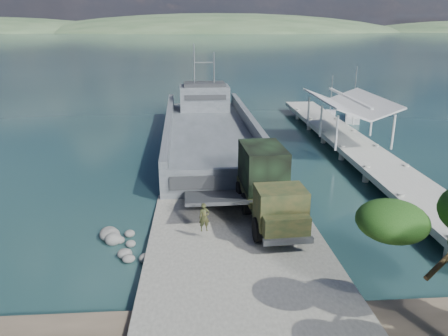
# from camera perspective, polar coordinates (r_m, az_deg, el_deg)

# --- Properties ---
(ground) EXTENTS (1400.00, 1400.00, 0.00)m
(ground) POSITION_cam_1_polar(r_m,az_deg,el_deg) (25.38, 1.63, -10.28)
(ground) COLOR #173739
(ground) RESTS_ON ground
(boat_ramp) EXTENTS (10.00, 18.00, 0.50)m
(boat_ramp) POSITION_cam_1_polar(r_m,az_deg,el_deg) (24.39, 1.87, -10.90)
(boat_ramp) COLOR slate
(boat_ramp) RESTS_ON ground
(shoreline_rocks) EXTENTS (3.20, 5.60, 0.90)m
(shoreline_rocks) POSITION_cam_1_polar(r_m,az_deg,el_deg) (26.02, -12.41, -9.97)
(shoreline_rocks) COLOR #5A5B58
(shoreline_rocks) RESTS_ON ground
(distant_headlands) EXTENTS (1000.00, 240.00, 48.00)m
(distant_headlands) POSITION_cam_1_polar(r_m,az_deg,el_deg) (584.59, 1.26, 17.34)
(distant_headlands) COLOR #304A2E
(distant_headlands) RESTS_ON ground
(pier) EXTENTS (6.40, 44.00, 6.10)m
(pier) POSITION_cam_1_polar(r_m,az_deg,el_deg) (44.91, 16.06, 4.12)
(pier) COLOR #999A91
(pier) RESTS_ON ground
(landing_craft) EXTENTS (9.81, 35.74, 10.55)m
(landing_craft) POSITION_cam_1_polar(r_m,az_deg,el_deg) (45.65, -1.85, 4.11)
(landing_craft) COLOR #42494E
(landing_craft) RESTS_ON ground
(military_truck) EXTENTS (3.42, 9.15, 4.16)m
(military_truck) POSITION_cam_1_polar(r_m,az_deg,el_deg) (27.26, 5.76, -2.31)
(military_truck) COLOR black
(military_truck) RESTS_ON boat_ramp
(soldier) EXTENTS (0.67, 0.50, 1.67)m
(soldier) POSITION_cam_1_polar(r_m,az_deg,el_deg) (25.06, -2.59, -7.26)
(soldier) COLOR #1E2F1A
(soldier) RESTS_ON boat_ramp
(sailboat_near) EXTENTS (2.92, 4.95, 5.80)m
(sailboat_near) POSITION_cam_1_polar(r_m,az_deg,el_deg) (60.90, 13.64, 6.73)
(sailboat_near) COLOR silver
(sailboat_near) RESTS_ON ground
(sailboat_far) EXTENTS (3.53, 6.09, 7.13)m
(sailboat_far) POSITION_cam_1_polar(r_m,az_deg,el_deg) (59.98, 16.42, 6.39)
(sailboat_far) COLOR silver
(sailboat_far) RESTS_ON ground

